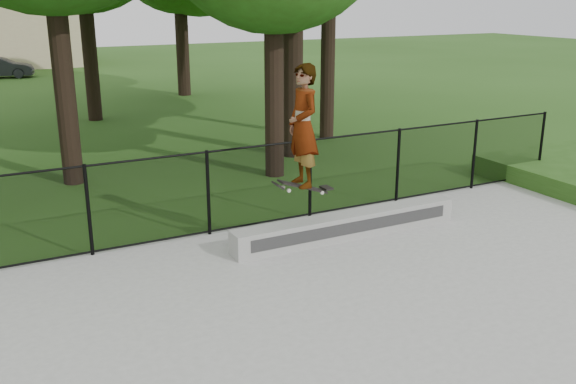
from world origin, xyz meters
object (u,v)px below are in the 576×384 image
Objects in this scene: car_b at (0,68)px; skater_airborne at (303,128)px; car_c at (37,58)px; grind_ledge at (348,225)px.

car_b is 27.45m from skater_airborne.
skater_airborne is at bearing -178.91° from car_c.
skater_airborne is (-0.99, -0.17, 1.82)m from grind_ledge.
grind_ledge is 1.23× the size of car_c.
skater_airborne reaches higher than car_c.
grind_ledge is 2.01× the size of skater_airborne.
grind_ledge is 27.35m from car_b.
car_c is 1.64× the size of skater_airborne.
skater_airborne reaches higher than car_b.
car_c is (-1.23, 31.30, 0.28)m from grind_ledge.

